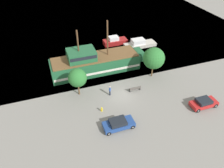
# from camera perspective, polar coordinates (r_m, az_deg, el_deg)

# --- Properties ---
(ground_plane) EXTENTS (160.00, 160.00, 0.00)m
(ground_plane) POSITION_cam_1_polar(r_m,az_deg,el_deg) (35.67, 2.56, -3.05)
(ground_plane) COLOR gray
(water_surface) EXTENTS (80.00, 80.00, 0.00)m
(water_surface) POSITION_cam_1_polar(r_m,az_deg,el_deg) (73.60, -10.75, 18.41)
(water_surface) COLOR #33566B
(water_surface) RESTS_ON ground
(pirate_ship) EXTENTS (17.63, 4.73, 9.48)m
(pirate_ship) POSITION_cam_1_polar(r_m,az_deg,el_deg) (40.72, -4.58, 5.63)
(pirate_ship) COLOR #1E5633
(pirate_ship) RESTS_ON water_surface
(moored_boat_dockside) EXTENTS (5.38, 2.18, 1.84)m
(moored_boat_dockside) POSITION_cam_1_polar(r_m,az_deg,el_deg) (50.80, 0.76, 11.15)
(moored_boat_dockside) COLOR maroon
(moored_boat_dockside) RESTS_ON water_surface
(moored_boat_outer) EXTENTS (7.14, 2.43, 1.79)m
(moored_boat_outer) POSITION_cam_1_polar(r_m,az_deg,el_deg) (50.08, 7.17, 10.39)
(moored_boat_outer) COLOR #B7B2A8
(moored_boat_outer) RESTS_ON water_surface
(parked_car_curb_front) EXTENTS (4.31, 1.96, 1.37)m
(parked_car_curb_front) POSITION_cam_1_polar(r_m,az_deg,el_deg) (30.30, 1.70, -10.36)
(parked_car_curb_front) COLOR navy
(parked_car_curb_front) RESTS_ON ground_plane
(parked_car_curb_mid) EXTENTS (4.16, 1.94, 1.35)m
(parked_car_curb_mid) POSITION_cam_1_polar(r_m,az_deg,el_deg) (36.12, 22.83, -4.55)
(parked_car_curb_mid) COLOR #B21E1E
(parked_car_curb_mid) RESTS_ON ground_plane
(fire_hydrant) EXTENTS (0.42, 0.25, 0.76)m
(fire_hydrant) POSITION_cam_1_polar(r_m,az_deg,el_deg) (32.73, -2.70, -6.58)
(fire_hydrant) COLOR yellow
(fire_hydrant) RESTS_ON ground_plane
(bench_promenade_east) EXTENTS (1.97, 0.45, 0.85)m
(bench_promenade_east) POSITION_cam_1_polar(r_m,az_deg,el_deg) (36.53, 6.03, -1.23)
(bench_promenade_east) COLOR #4C4742
(bench_promenade_east) RESTS_ON ground_plane
(pedestrian_walking_near) EXTENTS (0.32, 0.32, 1.77)m
(pedestrian_walking_near) POSITION_cam_1_polar(r_m,az_deg,el_deg) (35.19, -0.55, -1.76)
(pedestrian_walking_near) COLOR #232838
(pedestrian_walking_near) RESTS_ON ground_plane
(tree_row_east) EXTENTS (2.95, 2.95, 4.78)m
(tree_row_east) POSITION_cam_1_polar(r_m,az_deg,el_deg) (34.33, -9.02, 1.60)
(tree_row_east) COLOR brown
(tree_row_east) RESTS_ON ground_plane
(tree_row_mideast) EXTENTS (3.79, 3.79, 5.66)m
(tree_row_mideast) POSITION_cam_1_polar(r_m,az_deg,el_deg) (38.68, 10.87, 6.60)
(tree_row_mideast) COLOR brown
(tree_row_mideast) RESTS_ON ground_plane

